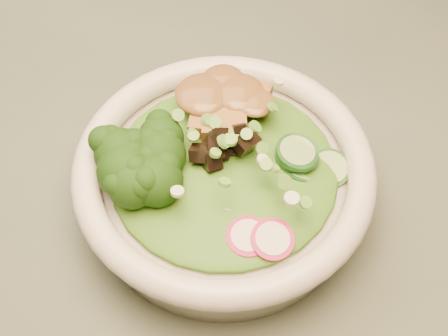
# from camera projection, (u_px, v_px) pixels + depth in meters

# --- Properties ---
(dining_table) EXTENTS (1.20, 0.80, 0.75)m
(dining_table) POSITION_uv_depth(u_px,v_px,m) (77.00, 241.00, 0.67)
(dining_table) COLOR black
(dining_table) RESTS_ON ground
(salad_bowl) EXTENTS (0.25, 0.25, 0.07)m
(salad_bowl) POSITION_uv_depth(u_px,v_px,m) (224.00, 181.00, 0.53)
(salad_bowl) COLOR silver
(salad_bowl) RESTS_ON dining_table
(lettuce_bed) EXTENTS (0.19, 0.19, 0.02)m
(lettuce_bed) POSITION_uv_depth(u_px,v_px,m) (224.00, 167.00, 0.52)
(lettuce_bed) COLOR #2C6114
(lettuce_bed) RESTS_ON salad_bowl
(broccoli_florets) EXTENTS (0.08, 0.07, 0.04)m
(broccoli_florets) POSITION_uv_depth(u_px,v_px,m) (152.00, 165.00, 0.50)
(broccoli_florets) COLOR black
(broccoli_florets) RESTS_ON salad_bowl
(radish_slices) EXTENTS (0.11, 0.04, 0.02)m
(radish_slices) POSITION_uv_depth(u_px,v_px,m) (236.00, 230.00, 0.48)
(radish_slices) COLOR #AB0D47
(radish_slices) RESTS_ON salad_bowl
(cucumber_slices) EXTENTS (0.07, 0.07, 0.03)m
(cucumber_slices) POSITION_uv_depth(u_px,v_px,m) (298.00, 154.00, 0.51)
(cucumber_slices) COLOR #8CB665
(cucumber_slices) RESTS_ON salad_bowl
(mushroom_heap) EXTENTS (0.07, 0.07, 0.04)m
(mushroom_heap) POSITION_uv_depth(u_px,v_px,m) (222.00, 147.00, 0.51)
(mushroom_heap) COLOR black
(mushroom_heap) RESTS_ON salad_bowl
(tofu_cubes) EXTENTS (0.09, 0.06, 0.03)m
(tofu_cubes) POSITION_uv_depth(u_px,v_px,m) (218.00, 105.00, 0.54)
(tofu_cubes) COLOR brown
(tofu_cubes) RESTS_ON salad_bowl
(peanut_sauce) EXTENTS (0.07, 0.05, 0.02)m
(peanut_sauce) POSITION_uv_depth(u_px,v_px,m) (218.00, 96.00, 0.53)
(peanut_sauce) COLOR brown
(peanut_sauce) RESTS_ON tofu_cubes
(scallion_garnish) EXTENTS (0.18, 0.18, 0.02)m
(scallion_garnish) POSITION_uv_depth(u_px,v_px,m) (224.00, 151.00, 0.50)
(scallion_garnish) COLOR #64A73B
(scallion_garnish) RESTS_ON salad_bowl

